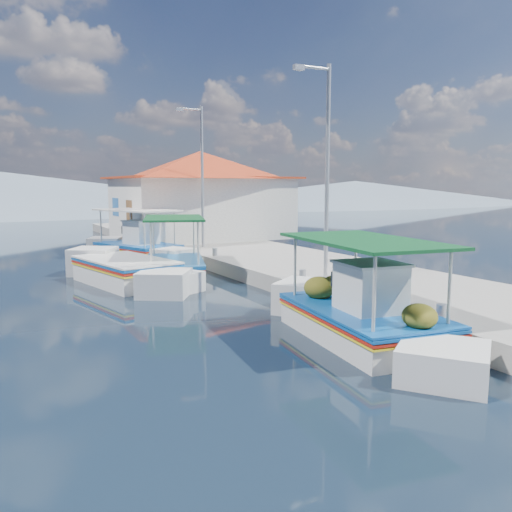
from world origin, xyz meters
TOP-DOWN VIEW (x-y plane):
  - ground at (0.00, 0.00)m, footprint 160.00×160.00m
  - quay at (5.90, 6.00)m, footprint 5.00×44.00m
  - bollards at (3.80, 5.25)m, footprint 0.20×17.20m
  - main_caique at (2.56, -1.98)m, footprint 2.72×6.97m
  - caique_green_canopy at (1.64, 6.65)m, footprint 3.20×5.92m
  - caique_blue_hull at (-0.03, 6.59)m, footprint 2.93×6.79m
  - caique_far at (1.98, 12.04)m, footprint 3.47×6.44m
  - harbor_building at (6.20, 15.00)m, footprint 10.49×10.49m
  - lamp_post_near at (4.51, 2.00)m, footprint 1.21×0.14m
  - lamp_post_far at (4.51, 11.00)m, footprint 1.21×0.14m
  - mountain_ridge at (6.54, 56.00)m, footprint 171.40×96.00m

SIDE VIEW (x-z plane):
  - ground at x=0.00m, z-range 0.00..0.00m
  - quay at x=5.90m, z-range 0.00..0.50m
  - caique_blue_hull at x=-0.03m, z-range -0.28..0.95m
  - caique_green_canopy at x=1.64m, z-range -0.82..1.52m
  - caique_far at x=1.98m, z-range -0.75..1.64m
  - main_caique at x=2.56m, z-range -0.71..1.61m
  - bollards at x=3.80m, z-range 0.50..0.80m
  - mountain_ridge at x=6.54m, z-range -0.71..4.79m
  - harbor_building at x=6.20m, z-range 0.58..4.98m
  - lamp_post_near at x=4.51m, z-range 0.85..6.85m
  - lamp_post_far at x=4.51m, z-range 0.85..6.85m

